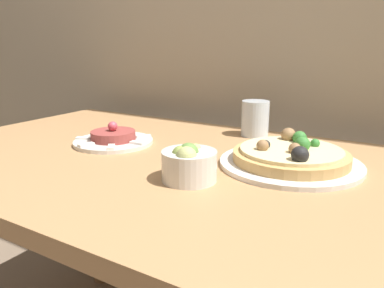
{
  "coord_description": "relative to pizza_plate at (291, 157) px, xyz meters",
  "views": [
    {
      "loc": [
        0.42,
        -0.29,
        0.99
      ],
      "look_at": [
        0.01,
        0.39,
        0.77
      ],
      "focal_mm": 35.0,
      "sensor_mm": 36.0,
      "label": 1
    }
  ],
  "objects": [
    {
      "name": "small_bowl",
      "position": [
        -0.14,
        -0.19,
        0.02
      ],
      "size": [
        0.11,
        0.11,
        0.08
      ],
      "color": "silver",
      "rests_on": "dining_table"
    },
    {
      "name": "tartare_plate",
      "position": [
        -0.45,
        -0.06,
        -0.01
      ],
      "size": [
        0.21,
        0.21,
        0.06
      ],
      "color": "silver",
      "rests_on": "dining_table"
    },
    {
      "name": "dining_table",
      "position": [
        -0.21,
        -0.09,
        -0.11
      ],
      "size": [
        1.39,
        0.77,
        0.73
      ],
      "color": "#AD7F51",
      "rests_on": "ground_plane"
    },
    {
      "name": "pizza_plate",
      "position": [
        0.0,
        0.0,
        0.0
      ],
      "size": [
        0.3,
        0.3,
        0.07
      ],
      "color": "silver",
      "rests_on": "dining_table"
    },
    {
      "name": "drinking_glass",
      "position": [
        -0.17,
        0.22,
        0.03
      ],
      "size": [
        0.08,
        0.08,
        0.1
      ],
      "color": "silver",
      "rests_on": "dining_table"
    }
  ]
}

